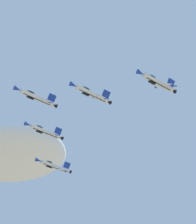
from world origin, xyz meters
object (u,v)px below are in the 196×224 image
(fighter_jet_right_wing, at_px, (45,131))
(fighter_jet_left_wing, at_px, (91,94))
(fighter_jet_left_outer, at_px, (157,82))
(fighter_jet_lead, at_px, (36,97))
(fighter_jet_right_outer, at_px, (54,166))

(fighter_jet_right_wing, bearing_deg, fighter_jet_left_wing, 179.99)
(fighter_jet_right_wing, xyz_separation_m, fighter_jet_left_outer, (43.14, -16.81, -0.03))
(fighter_jet_left_outer, bearing_deg, fighter_jet_lead, 42.13)
(fighter_jet_right_wing, distance_m, fighter_jet_right_outer, 18.32)
(fighter_jet_right_wing, bearing_deg, fighter_jet_left_outer, -162.77)
(fighter_jet_left_wing, bearing_deg, fighter_jet_left_outer, -139.24)
(fighter_jet_left_outer, height_order, fighter_jet_right_outer, fighter_jet_left_outer)
(fighter_jet_left_wing, distance_m, fighter_jet_left_outer, 21.03)
(fighter_jet_right_wing, distance_m, fighter_jet_left_outer, 46.30)
(fighter_jet_lead, bearing_deg, fighter_jet_right_wing, -39.36)
(fighter_jet_left_wing, xyz_separation_m, fighter_jet_left_outer, (20.99, 0.83, 1.03))
(fighter_jet_right_wing, relative_size, fighter_jet_right_outer, 1.00)
(fighter_jet_left_outer, bearing_deg, fighter_jet_right_wing, 17.23)
(fighter_jet_left_wing, relative_size, fighter_jet_right_wing, 1.00)
(fighter_jet_right_outer, bearing_deg, fighter_jet_right_wing, 135.60)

